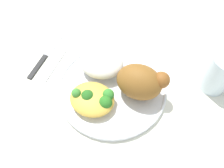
{
  "coord_description": "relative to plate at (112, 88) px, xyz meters",
  "views": [
    {
      "loc": [
        0.1,
        -0.25,
        0.44
      ],
      "look_at": [
        0.0,
        0.0,
        0.02
      ],
      "focal_mm": 34.48,
      "sensor_mm": 36.0,
      "label": 1
    }
  ],
  "objects": [
    {
      "name": "water_glass",
      "position": [
        0.22,
        0.1,
        0.04
      ],
      "size": [
        0.06,
        0.06,
        0.1
      ],
      "primitive_type": "cylinder",
      "color": "silver",
      "rests_on": "ground_plane"
    },
    {
      "name": "rice_pile",
      "position": [
        -0.04,
        0.04,
        0.03
      ],
      "size": [
        0.11,
        0.09,
        0.05
      ],
      "primitive_type": "ellipsoid",
      "color": "silver",
      "rests_on": "plate"
    },
    {
      "name": "plate",
      "position": [
        0.0,
        0.0,
        0.0
      ],
      "size": [
        0.26,
        0.26,
        0.01
      ],
      "color": "white",
      "rests_on": "ground_plane"
    },
    {
      "name": "mac_cheese_with_broccoli",
      "position": [
        -0.02,
        -0.05,
        0.02
      ],
      "size": [
        0.1,
        0.09,
        0.04
      ],
      "color": "gold",
      "rests_on": "plate"
    },
    {
      "name": "knife",
      "position": [
        -0.2,
        0.03,
        -0.0
      ],
      "size": [
        0.02,
        0.19,
        0.01
      ],
      "color": "black",
      "rests_on": "ground_plane"
    },
    {
      "name": "ground_plane",
      "position": [
        0.0,
        0.0,
        -0.01
      ],
      "size": [
        2.0,
        2.0,
        0.0
      ],
      "primitive_type": "plane",
      "color": "white"
    },
    {
      "name": "roasted_chicken",
      "position": [
        0.06,
        0.01,
        0.05
      ],
      "size": [
        0.11,
        0.08,
        0.08
      ],
      "color": "brown",
      "rests_on": "plate"
    },
    {
      "name": "fork",
      "position": [
        -0.16,
        0.04,
        -0.0
      ],
      "size": [
        0.02,
        0.14,
        0.01
      ],
      "color": "silver",
      "rests_on": "ground_plane"
    }
  ]
}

